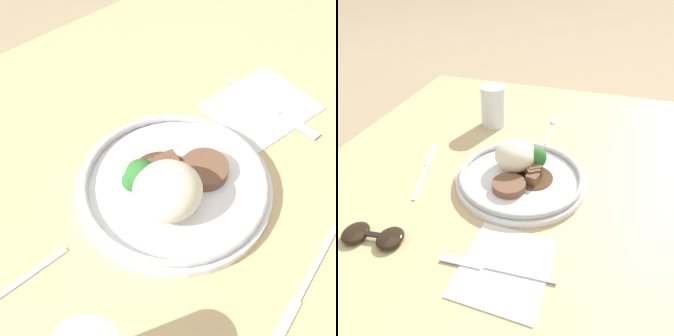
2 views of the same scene
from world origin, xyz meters
TOP-DOWN VIEW (x-y plane):
  - ground_plane at (0.00, 0.00)m, footprint 8.00×8.00m
  - dining_table at (0.00, 0.00)m, footprint 1.21×0.93m
  - napkin at (-0.18, -0.05)m, footprint 0.17×0.15m
  - plate at (0.05, -0.01)m, footprint 0.28×0.28m
  - fork at (-0.19, -0.02)m, footprint 0.02×0.19m
  - knife at (0.03, 0.21)m, footprint 0.22×0.07m

SIDE VIEW (x-z plane):
  - ground_plane at x=0.00m, z-range 0.00..0.00m
  - dining_table at x=0.00m, z-range 0.00..0.04m
  - napkin at x=-0.18m, z-range 0.04..0.04m
  - knife at x=0.03m, z-range 0.04..0.04m
  - fork at x=-0.19m, z-range 0.04..0.05m
  - plate at x=0.05m, z-range 0.02..0.11m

